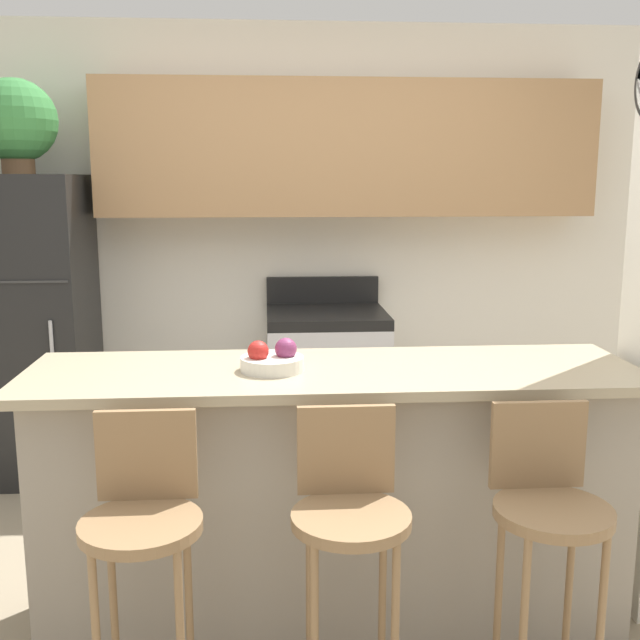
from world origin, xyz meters
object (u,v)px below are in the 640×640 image
bar_stool_left (143,529)px  potted_plant_on_fridge (15,122)px  stove_range (326,387)px  fruit_bowl (272,360)px  refrigerator (30,328)px  bar_stool_right (548,515)px  bar_stool_mid (350,522)px

bar_stool_left → potted_plant_on_fridge: 2.66m
stove_range → bar_stool_left: bearing=-108.3°
stove_range → fruit_bowl: (-0.32, -1.62, 0.56)m
bar_stool_left → potted_plant_on_fridge: size_ratio=1.95×
refrigerator → stove_range: refrigerator is taller
bar_stool_right → bar_stool_mid: bearing=180.0°
stove_range → fruit_bowl: size_ratio=4.76×
bar_stool_right → potted_plant_on_fridge: size_ratio=1.95×
potted_plant_on_fridge → fruit_bowl: (1.33, -1.60, -0.93)m
stove_range → bar_stool_right: stove_range is taller
refrigerator → bar_stool_right: 3.03m
bar_stool_mid → bar_stool_right: 0.60m
bar_stool_left → bar_stool_mid: same height
potted_plant_on_fridge → fruit_bowl: potted_plant_on_fridge is taller
stove_range → bar_stool_right: size_ratio=1.10×
refrigerator → bar_stool_left: size_ratio=1.72×
refrigerator → bar_stool_right: size_ratio=1.72×
bar_stool_mid → potted_plant_on_fridge: 2.93m
refrigerator → fruit_bowl: refrigerator is taller
refrigerator → bar_stool_right: (2.15, -2.12, -0.19)m
potted_plant_on_fridge → fruit_bowl: bearing=-50.3°
refrigerator → bar_stool_left: 2.33m
refrigerator → potted_plant_on_fridge: (-0.00, 0.00, 1.11)m
bar_stool_mid → stove_range: bearing=87.2°
bar_stool_left → bar_stool_mid: (0.60, 0.00, 0.00)m
potted_plant_on_fridge → bar_stool_mid: bearing=-53.8°
potted_plant_on_fridge → stove_range: bearing=0.7°
refrigerator → potted_plant_on_fridge: 1.11m
potted_plant_on_fridge → bar_stool_right: bearing=-44.5°
refrigerator → potted_plant_on_fridge: bearing=116.6°
bar_stool_left → stove_range: bearing=71.7°
bar_stool_left → bar_stool_right: (1.21, 0.00, 0.00)m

